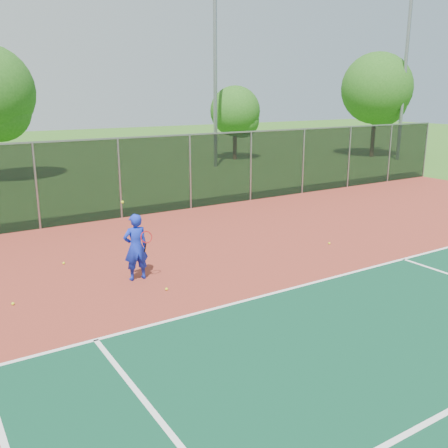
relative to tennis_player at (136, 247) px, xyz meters
name	(u,v)px	position (x,y,z in m)	size (l,w,h in m)	color
court_apron	(384,285)	(5.04, -3.61, -0.87)	(30.00, 20.00, 0.02)	#983626
fence_back	(190,171)	(5.04, 6.39, 0.68)	(30.00, 0.06, 3.03)	black
tennis_player	(136,247)	(0.00, 0.00, 0.00)	(0.65, 0.63, 2.06)	#142ABE
practice_ball_0	(167,289)	(0.30, -1.08, -0.83)	(0.07, 0.07, 0.07)	#DBEF1B
practice_ball_1	(64,263)	(-1.28, 2.15, -0.83)	(0.07, 0.07, 0.07)	#DBEF1B
practice_ball_4	(329,243)	(6.29, -0.41, -0.83)	(0.07, 0.07, 0.07)	#DBEF1B
practice_ball_5	(13,304)	(-2.99, -0.02, -0.83)	(0.07, 0.07, 0.07)	#DBEF1B
floodlight_n	(215,49)	(12.18, 16.11, 6.35)	(0.90, 0.40, 12.89)	gray
floodlight_ne	(407,53)	(24.97, 12.17, 6.35)	(0.90, 0.40, 12.89)	gray
tree_back_mid	(237,114)	(15.32, 18.39, 2.33)	(3.49, 3.49, 5.12)	#342413
tree_back_right	(378,92)	(24.85, 14.27, 3.81)	(5.09, 5.09, 7.48)	#342413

